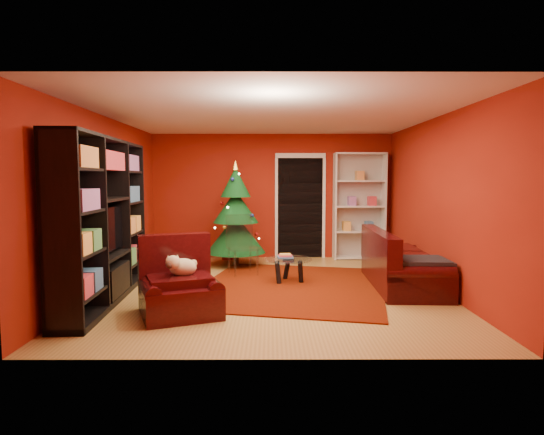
{
  "coord_description": "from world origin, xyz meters",
  "views": [
    {
      "loc": [
        -0.02,
        -6.81,
        1.66
      ],
      "look_at": [
        0.0,
        0.4,
        1.05
      ],
      "focal_mm": 30.0,
      "sensor_mm": 36.0,
      "label": 1
    }
  ],
  "objects_px": {
    "rug": "(291,286)",
    "sofa": "(403,258)",
    "white_bookshelf": "(359,206)",
    "armchair": "(180,284)",
    "coffee_table": "(288,270)",
    "media_unit": "(104,221)",
    "gift_box_teal": "(183,258)",
    "acrylic_chair": "(243,248)",
    "dog": "(183,267)",
    "gift_box_red": "(228,254)",
    "christmas_tree": "(236,215)"
  },
  "relations": [
    {
      "from": "rug",
      "to": "sofa",
      "type": "xyz_separation_m",
      "value": [
        1.72,
        -0.01,
        0.44
      ]
    },
    {
      "from": "media_unit",
      "to": "acrylic_chair",
      "type": "xyz_separation_m",
      "value": [
        1.77,
        1.65,
        -0.63
      ]
    },
    {
      "from": "gift_box_teal",
      "to": "gift_box_red",
      "type": "relative_size",
      "value": 1.43
    },
    {
      "from": "christmas_tree",
      "to": "dog",
      "type": "distance_m",
      "value": 3.21
    },
    {
      "from": "dog",
      "to": "acrylic_chair",
      "type": "bearing_deg",
      "value": 53.51
    },
    {
      "from": "sofa",
      "to": "coffee_table",
      "type": "distance_m",
      "value": 1.8
    },
    {
      "from": "gift_box_red",
      "to": "white_bookshelf",
      "type": "height_order",
      "value": "white_bookshelf"
    },
    {
      "from": "dog",
      "to": "coffee_table",
      "type": "bearing_deg",
      "value": 29.45
    },
    {
      "from": "white_bookshelf",
      "to": "dog",
      "type": "bearing_deg",
      "value": -128.42
    },
    {
      "from": "rug",
      "to": "armchair",
      "type": "height_order",
      "value": "armchair"
    },
    {
      "from": "media_unit",
      "to": "sofa",
      "type": "height_order",
      "value": "media_unit"
    },
    {
      "from": "gift_box_red",
      "to": "acrylic_chair",
      "type": "xyz_separation_m",
      "value": [
        0.41,
        -1.57,
        0.37
      ]
    },
    {
      "from": "rug",
      "to": "media_unit",
      "type": "relative_size",
      "value": 1.12
    },
    {
      "from": "christmas_tree",
      "to": "sofa",
      "type": "relative_size",
      "value": 0.98
    },
    {
      "from": "armchair",
      "to": "white_bookshelf",
      "type": "bearing_deg",
      "value": 31.77
    },
    {
      "from": "gift_box_teal",
      "to": "white_bookshelf",
      "type": "relative_size",
      "value": 0.14
    },
    {
      "from": "media_unit",
      "to": "gift_box_teal",
      "type": "xyz_separation_m",
      "value": [
        0.56,
        2.51,
        -0.95
      ]
    },
    {
      "from": "dog",
      "to": "white_bookshelf",
      "type": "bearing_deg",
      "value": 31.58
    },
    {
      "from": "christmas_tree",
      "to": "acrylic_chair",
      "type": "relative_size",
      "value": 2.14
    },
    {
      "from": "rug",
      "to": "acrylic_chair",
      "type": "height_order",
      "value": "acrylic_chair"
    },
    {
      "from": "gift_box_teal",
      "to": "white_bookshelf",
      "type": "height_order",
      "value": "white_bookshelf"
    },
    {
      "from": "white_bookshelf",
      "to": "acrylic_chair",
      "type": "height_order",
      "value": "white_bookshelf"
    },
    {
      "from": "christmas_tree",
      "to": "gift_box_red",
      "type": "relative_size",
      "value": 9.4
    },
    {
      "from": "gift_box_teal",
      "to": "acrylic_chair",
      "type": "xyz_separation_m",
      "value": [
        1.21,
        -0.86,
        0.32
      ]
    },
    {
      "from": "gift_box_red",
      "to": "armchair",
      "type": "distance_m",
      "value": 3.88
    },
    {
      "from": "rug",
      "to": "sofa",
      "type": "relative_size",
      "value": 1.56
    },
    {
      "from": "gift_box_teal",
      "to": "armchair",
      "type": "distance_m",
      "value": 3.22
    },
    {
      "from": "gift_box_red",
      "to": "coffee_table",
      "type": "distance_m",
      "value": 2.43
    },
    {
      "from": "gift_box_red",
      "to": "white_bookshelf",
      "type": "relative_size",
      "value": 0.1
    },
    {
      "from": "rug",
      "to": "sofa",
      "type": "distance_m",
      "value": 1.78
    },
    {
      "from": "sofa",
      "to": "acrylic_chair",
      "type": "distance_m",
      "value": 2.66
    },
    {
      "from": "white_bookshelf",
      "to": "armchair",
      "type": "xyz_separation_m",
      "value": [
        -2.95,
        -3.93,
        -0.71
      ]
    },
    {
      "from": "armchair",
      "to": "media_unit",
      "type": "bearing_deg",
      "value": 129.08
    },
    {
      "from": "gift_box_red",
      "to": "rug",
      "type": "bearing_deg",
      "value": -63.39
    },
    {
      "from": "armchair",
      "to": "sofa",
      "type": "height_order",
      "value": "sofa"
    },
    {
      "from": "media_unit",
      "to": "gift_box_teal",
      "type": "distance_m",
      "value": 2.74
    },
    {
      "from": "media_unit",
      "to": "gift_box_red",
      "type": "bearing_deg",
      "value": 64.44
    },
    {
      "from": "gift_box_teal",
      "to": "gift_box_red",
      "type": "bearing_deg",
      "value": 41.56
    },
    {
      "from": "media_unit",
      "to": "white_bookshelf",
      "type": "relative_size",
      "value": 1.27
    },
    {
      "from": "sofa",
      "to": "acrylic_chair",
      "type": "bearing_deg",
      "value": 73.34
    },
    {
      "from": "dog",
      "to": "acrylic_chair",
      "type": "distance_m",
      "value": 2.32
    },
    {
      "from": "coffee_table",
      "to": "rug",
      "type": "bearing_deg",
      "value": -83.29
    },
    {
      "from": "white_bookshelf",
      "to": "armchair",
      "type": "distance_m",
      "value": 4.96
    },
    {
      "from": "armchair",
      "to": "coffee_table",
      "type": "relative_size",
      "value": 1.31
    },
    {
      "from": "armchair",
      "to": "rug",
      "type": "bearing_deg",
      "value": 24.08
    },
    {
      "from": "white_bookshelf",
      "to": "dog",
      "type": "relative_size",
      "value": 5.64
    },
    {
      "from": "gift_box_teal",
      "to": "gift_box_red",
      "type": "xyz_separation_m",
      "value": [
        0.8,
        0.71,
        -0.05
      ]
    },
    {
      "from": "gift_box_red",
      "to": "dog",
      "type": "height_order",
      "value": "dog"
    },
    {
      "from": "dog",
      "to": "coffee_table",
      "type": "relative_size",
      "value": 0.53
    },
    {
      "from": "christmas_tree",
      "to": "sofa",
      "type": "height_order",
      "value": "christmas_tree"
    }
  ]
}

